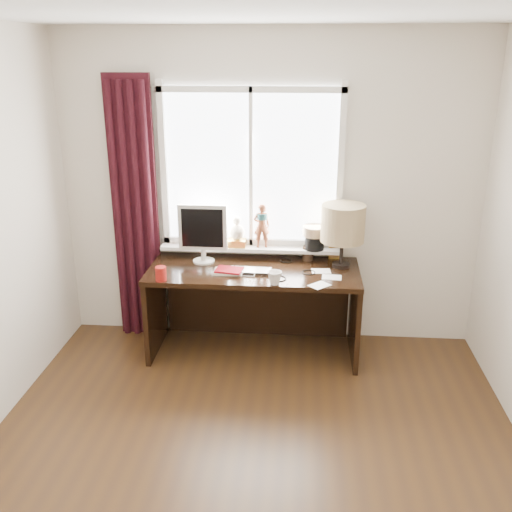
# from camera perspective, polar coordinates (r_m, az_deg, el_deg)

# --- Properties ---
(floor) EXTENTS (3.50, 4.00, 0.00)m
(floor) POSITION_cam_1_polar(r_m,az_deg,el_deg) (3.58, -0.92, -22.40)
(floor) COLOR #422914
(floor) RESTS_ON ground
(ceiling) EXTENTS (3.50, 4.00, 0.00)m
(ceiling) POSITION_cam_1_polar(r_m,az_deg,el_deg) (2.66, -1.26, 24.00)
(ceiling) COLOR white
(ceiling) RESTS_ON wall_back
(wall_back) EXTENTS (3.50, 0.00, 2.60)m
(wall_back) POSITION_cam_1_polar(r_m,az_deg,el_deg) (4.78, 1.35, 6.42)
(wall_back) COLOR beige
(wall_back) RESTS_ON ground
(laptop) EXTENTS (0.34, 0.23, 0.03)m
(laptop) POSITION_cam_1_polar(r_m,az_deg,el_deg) (4.53, -0.53, -1.47)
(laptop) COLOR silver
(laptop) RESTS_ON desk
(mug) EXTENTS (0.15, 0.15, 0.11)m
(mug) POSITION_cam_1_polar(r_m,az_deg,el_deg) (4.28, 1.87, -2.15)
(mug) COLOR white
(mug) RESTS_ON desk
(red_cup) EXTENTS (0.08, 0.08, 0.11)m
(red_cup) POSITION_cam_1_polar(r_m,az_deg,el_deg) (4.41, -9.49, -1.76)
(red_cup) COLOR maroon
(red_cup) RESTS_ON desk
(window) EXTENTS (1.52, 0.23, 1.40)m
(window) POSITION_cam_1_polar(r_m,az_deg,el_deg) (4.73, -0.34, 6.41)
(window) COLOR white
(window) RESTS_ON ground
(curtain) EXTENTS (0.38, 0.09, 2.25)m
(curtain) POSITION_cam_1_polar(r_m,az_deg,el_deg) (4.93, -12.03, 4.19)
(curtain) COLOR black
(curtain) RESTS_ON floor
(desk) EXTENTS (1.70, 0.70, 0.75)m
(desk) POSITION_cam_1_polar(r_m,az_deg,el_deg) (4.78, -0.13, -3.63)
(desk) COLOR black
(desk) RESTS_ON floor
(monitor) EXTENTS (0.40, 0.18, 0.49)m
(monitor) POSITION_cam_1_polar(r_m,az_deg,el_deg) (4.68, -5.35, 2.60)
(monitor) COLOR beige
(monitor) RESTS_ON desk
(notebook_stack) EXTENTS (0.24, 0.18, 0.03)m
(notebook_stack) POSITION_cam_1_polar(r_m,az_deg,el_deg) (4.52, -2.76, -1.49)
(notebook_stack) COLOR beige
(notebook_stack) RESTS_ON desk
(brush_holder) EXTENTS (0.09, 0.09, 0.25)m
(brush_holder) POSITION_cam_1_polar(r_m,az_deg,el_deg) (4.79, 5.22, 0.30)
(brush_holder) COLOR black
(brush_holder) RESTS_ON desk
(icon_frame) EXTENTS (0.10, 0.04, 0.13)m
(icon_frame) POSITION_cam_1_polar(r_m,az_deg,el_deg) (4.84, 7.84, 0.45)
(icon_frame) COLOR gold
(icon_frame) RESTS_ON desk
(table_lamp) EXTENTS (0.35, 0.35, 0.52)m
(table_lamp) POSITION_cam_1_polar(r_m,az_deg,el_deg) (4.58, 8.69, 3.19)
(table_lamp) COLOR black
(table_lamp) RESTS_ON desk
(loose_papers) EXTENTS (0.27, 0.45, 0.00)m
(loose_papers) POSITION_cam_1_polar(r_m,az_deg,el_deg) (4.45, 6.82, -2.17)
(loose_papers) COLOR white
(loose_papers) RESTS_ON desk
(desk_cables) EXTENTS (0.40, 0.55, 0.01)m
(desk_cables) POSITION_cam_1_polar(r_m,az_deg,el_deg) (4.53, 3.39, -1.59)
(desk_cables) COLOR black
(desk_cables) RESTS_ON desk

